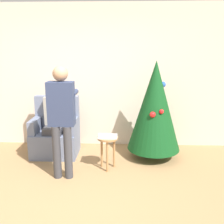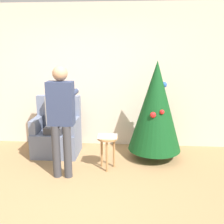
{
  "view_description": "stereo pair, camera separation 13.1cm",
  "coord_description": "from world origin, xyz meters",
  "px_view_note": "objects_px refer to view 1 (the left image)",
  "views": [
    {
      "loc": [
        0.68,
        -2.78,
        1.91
      ],
      "look_at": [
        0.51,
        1.19,
        0.92
      ],
      "focal_mm": 42.0,
      "sensor_mm": 36.0,
      "label": 1
    },
    {
      "loc": [
        0.81,
        -2.78,
        1.91
      ],
      "look_at": [
        0.51,
        1.19,
        0.92
      ],
      "focal_mm": 42.0,
      "sensor_mm": 36.0,
      "label": 2
    }
  ],
  "objects_px": {
    "armchair": "(56,135)",
    "side_stool": "(108,144)",
    "person_standing": "(62,113)",
    "christmas_tree": "(155,106)",
    "person_seated": "(54,118)"
  },
  "relations": [
    {
      "from": "christmas_tree",
      "to": "person_standing",
      "type": "bearing_deg",
      "value": -151.85
    },
    {
      "from": "person_seated",
      "to": "person_standing",
      "type": "xyz_separation_m",
      "value": [
        0.33,
        -0.81,
        0.29
      ]
    },
    {
      "from": "person_standing",
      "to": "side_stool",
      "type": "distance_m",
      "value": 0.9
    },
    {
      "from": "armchair",
      "to": "person_standing",
      "type": "distance_m",
      "value": 1.09
    },
    {
      "from": "christmas_tree",
      "to": "person_standing",
      "type": "distance_m",
      "value": 1.62
    },
    {
      "from": "side_stool",
      "to": "christmas_tree",
      "type": "bearing_deg",
      "value": 32.23
    },
    {
      "from": "armchair",
      "to": "christmas_tree",
      "type": "bearing_deg",
      "value": -2.46
    },
    {
      "from": "person_seated",
      "to": "person_standing",
      "type": "distance_m",
      "value": 0.92
    },
    {
      "from": "armchair",
      "to": "side_stool",
      "type": "bearing_deg",
      "value": -30.15
    },
    {
      "from": "side_stool",
      "to": "person_seated",
      "type": "bearing_deg",
      "value": 151.18
    },
    {
      "from": "christmas_tree",
      "to": "person_seated",
      "type": "relative_size",
      "value": 1.35
    },
    {
      "from": "side_stool",
      "to": "armchair",
      "type": "bearing_deg",
      "value": 149.85
    },
    {
      "from": "person_seated",
      "to": "side_stool",
      "type": "distance_m",
      "value": 1.15
    },
    {
      "from": "christmas_tree",
      "to": "person_seated",
      "type": "bearing_deg",
      "value": 178.51
    },
    {
      "from": "armchair",
      "to": "side_stool",
      "type": "height_order",
      "value": "armchair"
    }
  ]
}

